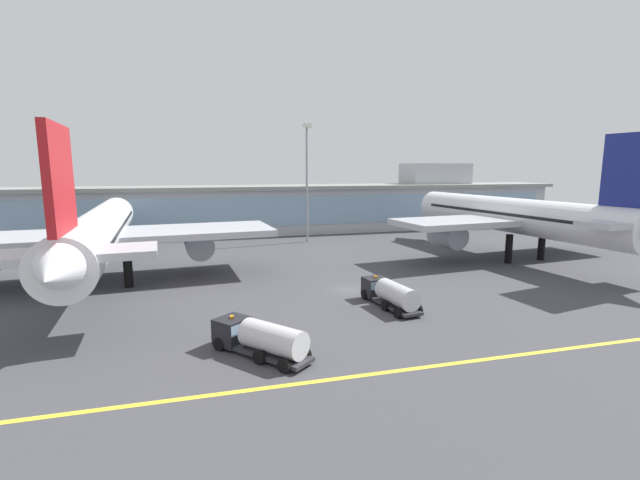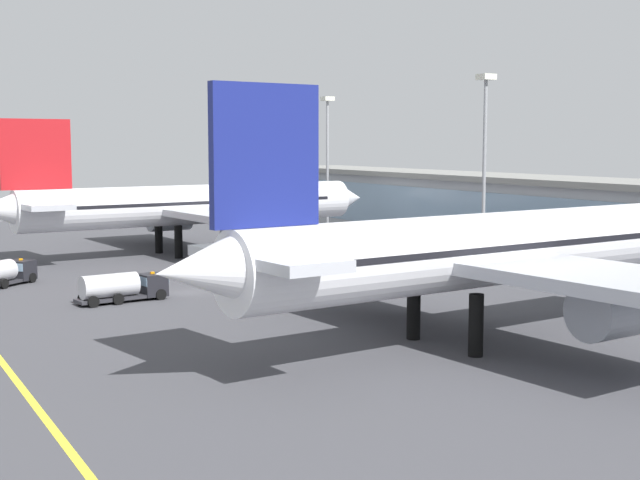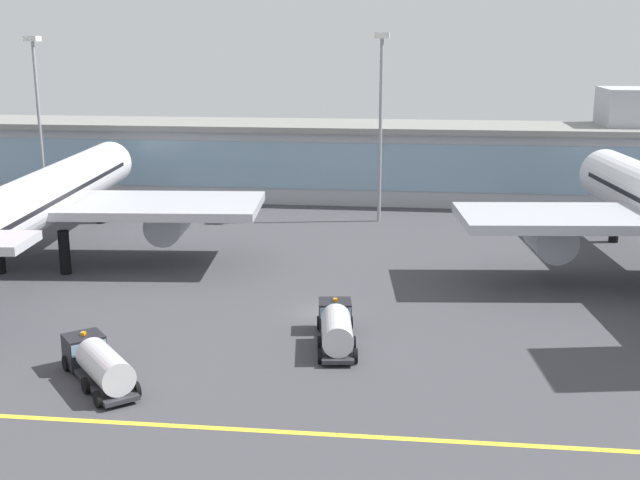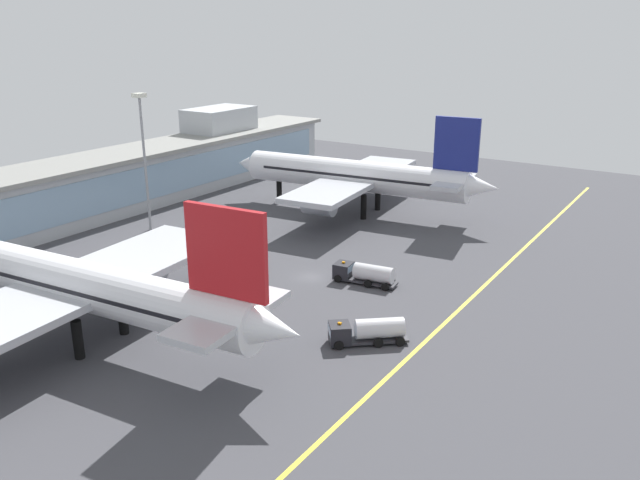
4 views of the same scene
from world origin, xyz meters
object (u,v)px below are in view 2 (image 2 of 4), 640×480
(baggage_tug_near, at_px, (3,273))
(apron_light_mast_centre, at_px, (327,145))
(airliner_near_right, at_px, (475,253))
(fuel_tanker_truck, at_px, (125,286))
(airliner_near_left, at_px, (191,206))
(apron_light_mast_west, at_px, (485,144))

(baggage_tug_near, height_order, apron_light_mast_centre, apron_light_mast_centre)
(airliner_near_right, bearing_deg, fuel_tanker_truck, 115.61)
(airliner_near_left, bearing_deg, baggage_tug_near, -153.70)
(airliner_near_right, height_order, fuel_tanker_truck, airliner_near_right)
(airliner_near_left, height_order, apron_light_mast_centre, apron_light_mast_centre)
(baggage_tug_near, bearing_deg, apron_light_mast_centre, -11.82)
(airliner_near_left, xyz_separation_m, apron_light_mast_centre, (-13.92, 29.79, 8.51))
(baggage_tug_near, relative_size, apron_light_mast_west, 0.36)
(airliner_near_right, bearing_deg, apron_light_mast_west, 43.83)
(baggage_tug_near, bearing_deg, airliner_near_left, -8.78)
(fuel_tanker_truck, xyz_separation_m, apron_light_mast_west, (1.26, 43.73, 14.00))
(airliner_near_right, distance_m, baggage_tug_near, 54.30)
(airliner_near_right, distance_m, apron_light_mast_west, 39.42)
(airliner_near_right, height_order, apron_light_mast_centre, apron_light_mast_centre)
(apron_light_mast_west, bearing_deg, fuel_tanker_truck, -91.65)
(fuel_tanker_truck, xyz_separation_m, apron_light_mast_centre, (-46.43, 48.86, 13.80))
(apron_light_mast_west, distance_m, apron_light_mast_centre, 47.97)
(airliner_near_right, height_order, baggage_tug_near, airliner_near_right)
(apron_light_mast_centre, bearing_deg, airliner_near_left, -64.95)
(apron_light_mast_west, relative_size, apron_light_mast_centre, 1.02)
(fuel_tanker_truck, bearing_deg, airliner_near_right, -65.79)
(apron_light_mast_west, height_order, apron_light_mast_centre, apron_light_mast_west)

